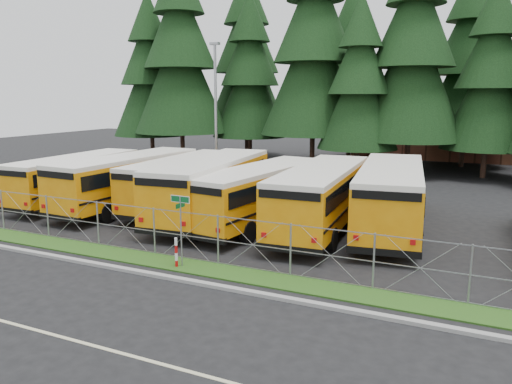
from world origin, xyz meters
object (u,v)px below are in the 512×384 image
(bus_2, at_px, (187,183))
(bus_3, at_px, (215,188))
(street_sign, at_px, (181,216))
(striped_bollard, at_px, (176,253))
(bus_1, at_px, (133,182))
(bus_6, at_px, (391,198))
(bus_0, at_px, (80,179))
(bus_5, at_px, (323,198))
(light_standard, at_px, (216,109))
(bus_4, at_px, (264,195))

(bus_2, xyz_separation_m, bus_3, (2.53, -1.17, 0.12))
(street_sign, relative_size, striped_bollard, 2.34)
(bus_1, xyz_separation_m, bus_6, (14.53, 1.29, 0.06))
(bus_0, height_order, bus_5, bus_5)
(bus_1, relative_size, bus_5, 0.99)
(street_sign, bearing_deg, bus_1, 137.76)
(bus_5, bearing_deg, bus_0, 177.25)
(bus_2, xyz_separation_m, bus_5, (8.57, -1.16, 0.08))
(striped_bollard, distance_m, light_standard, 18.85)
(bus_2, distance_m, light_standard, 8.97)
(bus_0, height_order, bus_4, bus_4)
(bus_5, xyz_separation_m, striped_bollard, (-3.37, -7.73, -0.97))
(bus_2, xyz_separation_m, light_standard, (-2.36, 7.67, 4.02))
(bus_6, xyz_separation_m, striped_bollard, (-6.38, -8.97, -1.01))
(bus_4, bearing_deg, bus_1, -174.32)
(bus_3, distance_m, street_sign, 8.09)
(bus_1, distance_m, light_standard, 9.74)
(bus_3, bearing_deg, bus_1, 175.02)
(bus_2, height_order, bus_4, bus_4)
(bus_3, relative_size, striped_bollard, 10.21)
(bus_2, height_order, street_sign, bus_2)
(bus_2, distance_m, striped_bollard, 10.33)
(street_sign, distance_m, light_standard, 18.46)
(bus_6, bearing_deg, street_sign, -133.08)
(bus_5, distance_m, light_standard, 14.59)
(bus_4, distance_m, street_sign, 7.35)
(street_sign, distance_m, striped_bollard, 1.45)
(bus_4, height_order, bus_5, bus_5)
(bus_5, height_order, light_standard, light_standard)
(bus_3, relative_size, bus_4, 1.08)
(bus_4, bearing_deg, bus_6, 20.88)
(bus_4, bearing_deg, street_sign, -84.11)
(bus_4, distance_m, bus_6, 6.26)
(bus_2, distance_m, bus_4, 5.68)
(bus_3, bearing_deg, striped_bollard, -76.35)
(bus_1, bearing_deg, bus_5, 2.93)
(bus_0, distance_m, striped_bollard, 14.23)
(light_standard, bearing_deg, bus_6, -28.56)
(bus_5, bearing_deg, street_sign, -116.51)
(bus_3, distance_m, light_standard, 10.82)
(bus_6, distance_m, light_standard, 16.35)
(bus_1, height_order, bus_5, bus_5)
(bus_2, bearing_deg, bus_5, -10.18)
(bus_3, bearing_deg, bus_6, 2.41)
(striped_bollard, bearing_deg, bus_0, 147.99)
(bus_5, height_order, street_sign, bus_5)
(light_standard, bearing_deg, bus_2, -72.89)
(bus_2, height_order, light_standard, light_standard)
(bus_3, xyz_separation_m, bus_4, (2.97, -0.25, -0.11))
(bus_5, bearing_deg, bus_6, 18.83)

